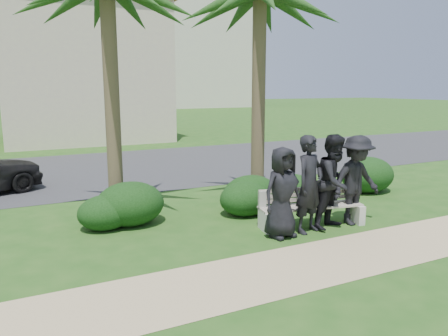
{
  "coord_description": "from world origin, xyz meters",
  "views": [
    {
      "loc": [
        -4.85,
        -7.13,
        2.83
      ],
      "look_at": [
        -0.78,
        1.0,
        1.13
      ],
      "focal_mm": 35.0,
      "sensor_mm": 36.0,
      "label": 1
    }
  ],
  "objects_px": {
    "man_c": "(335,182)",
    "man_a": "(282,192)",
    "man_d": "(356,180)",
    "park_bench": "(311,210)",
    "man_b": "(310,184)"
  },
  "relations": [
    {
      "from": "park_bench",
      "to": "man_a",
      "type": "relative_size",
      "value": 1.31
    },
    {
      "from": "man_d",
      "to": "man_b",
      "type": "bearing_deg",
      "value": 176.07
    },
    {
      "from": "park_bench",
      "to": "man_b",
      "type": "height_order",
      "value": "man_b"
    },
    {
      "from": "park_bench",
      "to": "man_c",
      "type": "xyz_separation_m",
      "value": [
        0.34,
        -0.28,
        0.61
      ]
    },
    {
      "from": "man_a",
      "to": "man_d",
      "type": "height_order",
      "value": "man_d"
    },
    {
      "from": "man_b",
      "to": "man_c",
      "type": "xyz_separation_m",
      "value": [
        0.62,
        -0.0,
        -0.01
      ]
    },
    {
      "from": "park_bench",
      "to": "man_b",
      "type": "distance_m",
      "value": 0.73
    },
    {
      "from": "man_a",
      "to": "man_b",
      "type": "xyz_separation_m",
      "value": [
        0.63,
        0.0,
        0.09
      ]
    },
    {
      "from": "man_a",
      "to": "man_c",
      "type": "distance_m",
      "value": 1.26
    },
    {
      "from": "man_b",
      "to": "man_d",
      "type": "height_order",
      "value": "man_b"
    },
    {
      "from": "man_b",
      "to": "park_bench",
      "type": "bearing_deg",
      "value": 26.64
    },
    {
      "from": "park_bench",
      "to": "man_b",
      "type": "relative_size",
      "value": 1.18
    },
    {
      "from": "park_bench",
      "to": "man_d",
      "type": "height_order",
      "value": "man_d"
    },
    {
      "from": "man_c",
      "to": "man_a",
      "type": "bearing_deg",
      "value": 160.69
    },
    {
      "from": "man_a",
      "to": "park_bench",
      "type": "bearing_deg",
      "value": 10.67
    }
  ]
}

